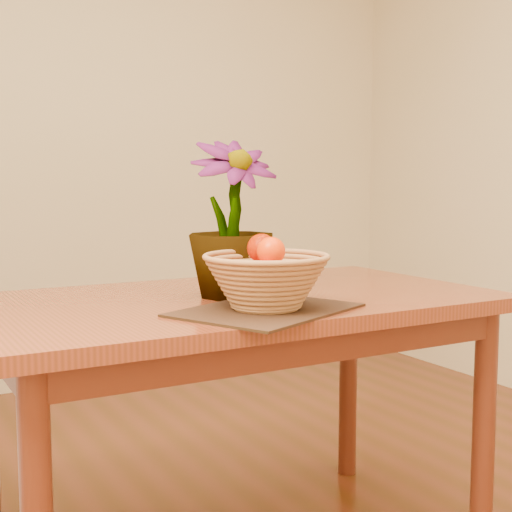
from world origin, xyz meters
TOP-DOWN VIEW (x-y plane):
  - wall_back at (0.00, 2.25)m, footprint 4.00×0.02m
  - table at (0.00, 0.30)m, footprint 1.40×0.80m
  - placemat at (-0.05, 0.06)m, footprint 0.51×0.46m
  - wicker_basket at (-0.05, 0.06)m, footprint 0.31×0.31m
  - orange_pile at (-0.05, 0.06)m, footprint 0.16×0.17m
  - potted_plant at (-0.02, 0.29)m, footprint 0.25×0.25m

SIDE VIEW (x-z plane):
  - table at x=0.00m, z-range 0.29..1.04m
  - placemat at x=-0.05m, z-range 0.75..0.76m
  - wicker_basket at x=-0.05m, z-range 0.76..0.88m
  - orange_pile at x=-0.05m, z-range 0.80..0.93m
  - potted_plant at x=-0.02m, z-range 0.75..1.18m
  - wall_back at x=0.00m, z-range 0.00..2.70m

